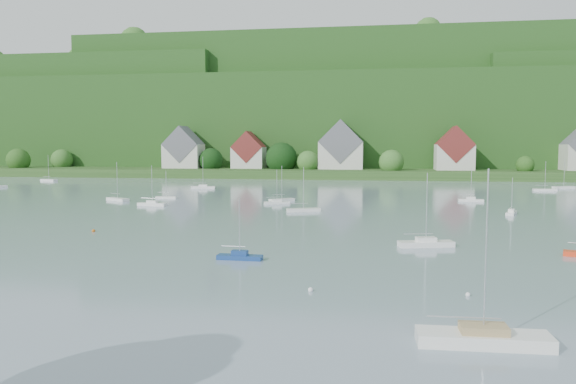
{
  "coord_description": "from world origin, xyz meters",
  "views": [
    {
      "loc": [
        16.82,
        -17.53,
        12.04
      ],
      "look_at": [
        2.6,
        75.0,
        4.0
      ],
      "focal_mm": 34.72,
      "sensor_mm": 36.0,
      "label": 1
    }
  ],
  "objects": [
    {
      "name": "village_building_2",
      "position": [
        5.0,
        188.0,
        10.27
      ],
      "size": [
        16.0,
        11.44,
        18.0
      ],
      "color": "silver",
      "rests_on": "far_shore_strip"
    },
    {
      "name": "far_sailboat_cluster",
      "position": [
        15.88,
        115.36,
        0.37
      ],
      "size": [
        195.52,
        73.22,
        8.71
      ],
      "color": "white",
      "rests_on": "ground"
    },
    {
      "name": "mooring_buoy_1",
      "position": [
        11.85,
        27.04,
        0.0
      ],
      "size": [
        0.43,
        0.43,
        0.43
      ],
      "primitive_type": "sphere",
      "color": "white",
      "rests_on": "ground"
    },
    {
      "name": "village_building_3",
      "position": [
        45.0,
        186.0,
        9.43
      ],
      "size": [
        13.0,
        10.4,
        15.5
      ],
      "color": "silver",
      "rests_on": "far_shore_strip"
    },
    {
      "name": "far_shore_strip",
      "position": [
        0.0,
        200.0,
        1.5
      ],
      "size": [
        600.0,
        60.0,
        3.0
      ],
      "primitive_type": "cube",
      "color": "#26491B",
      "rests_on": "ground"
    },
    {
      "name": "village_building_0",
      "position": [
        -55.0,
        187.0,
        9.51
      ],
      "size": [
        14.0,
        10.4,
        16.0
      ],
      "color": "silver",
      "rests_on": "far_shore_strip"
    },
    {
      "name": "mooring_buoy_4",
      "position": [
        24.39,
        27.51,
        0.0
      ],
      "size": [
        0.39,
        0.39,
        0.39
      ],
      "primitive_type": "sphere",
      "color": "white",
      "rests_on": "ground"
    },
    {
      "name": "near_sailboat_1",
      "position": [
        3.09,
        38.5,
        0.39
      ],
      "size": [
        4.79,
        1.46,
        6.43
      ],
      "rotation": [
        0.0,
        0.0,
        -0.03
      ],
      "color": "navy",
      "rests_on": "ground"
    },
    {
      "name": "mooring_buoy_3",
      "position": [
        -21.22,
        53.4,
        0.0
      ],
      "size": [
        0.49,
        0.49,
        0.49
      ],
      "primitive_type": "sphere",
      "color": "#CD6411",
      "rests_on": "ground"
    },
    {
      "name": "near_sailboat_3",
      "position": [
        23.06,
        48.97,
        0.46
      ],
      "size": [
        6.71,
        3.31,
        8.72
      ],
      "rotation": [
        0.0,
        0.0,
        0.24
      ],
      "color": "white",
      "rests_on": "ground"
    },
    {
      "name": "village_building_1",
      "position": [
        -30.0,
        189.0,
        8.75
      ],
      "size": [
        12.0,
        9.36,
        14.0
      ],
      "color": "silver",
      "rests_on": "far_shore_strip"
    },
    {
      "name": "forested_ridge",
      "position": [
        0.39,
        268.57,
        22.89
      ],
      "size": [
        620.0,
        181.22,
        69.89
      ],
      "color": "#163B13",
      "rests_on": "ground"
    },
    {
      "name": "near_sailboat_2",
      "position": [
        23.47,
        16.32,
        0.51
      ],
      "size": [
        7.92,
        2.41,
        10.62
      ],
      "rotation": [
        0.0,
        0.0,
        0.03
      ],
      "color": "white",
      "rests_on": "ground"
    }
  ]
}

